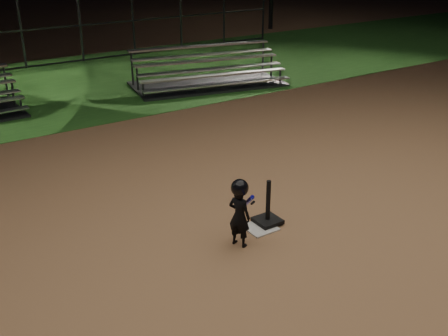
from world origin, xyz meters
TOP-DOWN VIEW (x-y plane):
  - ground at (0.00, 0.00)m, footprint 80.00×80.00m
  - grass_strip at (0.00, 10.00)m, footprint 60.00×8.00m
  - home_plate at (0.00, 0.00)m, footprint 0.45×0.45m
  - batting_tee at (0.18, 0.06)m, footprint 0.38×0.38m
  - child_batter at (-0.54, -0.21)m, footprint 0.44×0.62m
  - bleacher_right at (3.89, 7.69)m, footprint 4.75×2.99m
  - backstop_fence at (0.00, 13.00)m, footprint 20.08×0.08m

SIDE VIEW (x-z plane):
  - ground at x=0.00m, z-range 0.00..0.00m
  - grass_strip at x=0.00m, z-range 0.00..0.01m
  - home_plate at x=0.00m, z-range 0.00..0.02m
  - batting_tee at x=0.18m, z-range -0.21..0.50m
  - bleacher_right at x=3.89m, z-range -0.32..0.76m
  - child_batter at x=-0.54m, z-range 0.03..1.08m
  - backstop_fence at x=0.00m, z-range 0.00..2.50m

